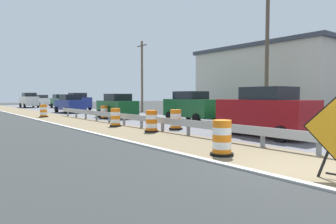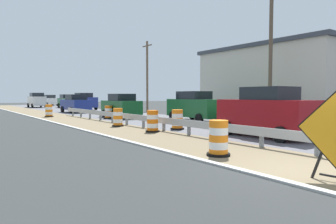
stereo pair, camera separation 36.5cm
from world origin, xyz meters
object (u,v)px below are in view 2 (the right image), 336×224
(traffic_barrel_close, at_px, (153,122))
(traffic_barrel_farther, at_px, (109,113))
(car_lead_near_lane, at_px, (266,112))
(traffic_barrel_farthest, at_px, (49,111))
(car_trailing_far_lane, at_px, (37,100))
(traffic_barrel_nearest, at_px, (218,140))
(traffic_barrel_far, at_px, (118,118))
(car_distant_c, at_px, (67,101))
(utility_pole_mid, at_px, (147,75))
(car_lead_far_lane, at_px, (121,106))
(car_distant_a, at_px, (195,106))
(car_distant_b, at_px, (76,103))
(car_mid_far_lane, at_px, (84,101))
(traffic_barrel_mid, at_px, (177,120))
(utility_pole_near, at_px, (271,53))
(car_trailing_near_lane, at_px, (50,100))

(traffic_barrel_close, relative_size, traffic_barrel_farther, 1.07)
(traffic_barrel_close, height_order, car_lead_near_lane, car_lead_near_lane)
(traffic_barrel_farthest, xyz_separation_m, car_trailing_far_lane, (4.07, 22.69, 0.63))
(traffic_barrel_nearest, bearing_deg, traffic_barrel_close, 75.18)
(traffic_barrel_far, bearing_deg, car_distant_c, 77.98)
(traffic_barrel_farther, relative_size, utility_pole_mid, 0.13)
(car_distant_c, xyz_separation_m, utility_pole_mid, (3.76, -16.55, 3.09))
(car_distant_c, bearing_deg, traffic_barrel_close, -8.35)
(traffic_barrel_farthest, height_order, car_lead_far_lane, car_lead_far_lane)
(car_distant_a, height_order, car_distant_b, car_distant_a)
(car_lead_near_lane, bearing_deg, car_mid_far_lane, -3.56)
(traffic_barrel_nearest, xyz_separation_m, traffic_barrel_farther, (3.65, 15.72, -0.03))
(traffic_barrel_nearest, relative_size, traffic_barrel_farthest, 1.02)
(traffic_barrel_mid, relative_size, car_mid_far_lane, 0.24)
(traffic_barrel_nearest, xyz_separation_m, utility_pole_mid, (11.53, 22.58, 3.59))
(traffic_barrel_farthest, bearing_deg, traffic_barrel_close, -84.62)
(utility_pole_mid, bearing_deg, car_distant_b, 155.76)
(car_mid_far_lane, height_order, utility_pole_near, utility_pole_near)
(traffic_barrel_close, height_order, utility_pole_near, utility_pole_near)
(traffic_barrel_close, height_order, car_distant_c, car_distant_c)
(traffic_barrel_close, xyz_separation_m, car_trailing_far_lane, (2.74, 36.85, 0.62))
(traffic_barrel_mid, xyz_separation_m, car_trailing_far_lane, (1.01, 36.64, 0.63))
(traffic_barrel_nearest, xyz_separation_m, utility_pole_near, (10.19, 5.54, 4.08))
(traffic_barrel_farthest, relative_size, car_trailing_near_lane, 0.23)
(traffic_barrel_mid, height_order, utility_pole_near, utility_pole_near)
(car_mid_far_lane, distance_m, car_distant_c, 7.30)
(car_distant_a, distance_m, utility_pole_near, 6.18)
(car_mid_far_lane, height_order, utility_pole_mid, utility_pole_mid)
(traffic_barrel_far, relative_size, car_lead_near_lane, 0.24)
(traffic_barrel_farther, bearing_deg, traffic_barrel_mid, -91.69)
(car_trailing_far_lane, bearing_deg, traffic_barrel_farther, 179.60)
(car_mid_far_lane, relative_size, utility_pole_mid, 0.56)
(car_distant_a, xyz_separation_m, car_distant_c, (0.06, 29.16, -0.07))
(traffic_barrel_close, xyz_separation_m, traffic_barrel_mid, (1.73, 0.21, -0.01))
(traffic_barrel_nearest, height_order, traffic_barrel_far, traffic_barrel_nearest)
(traffic_barrel_farther, distance_m, car_trailing_near_lane, 34.74)
(traffic_barrel_far, relative_size, car_distant_c, 0.24)
(traffic_barrel_far, relative_size, car_lead_far_lane, 0.26)
(car_trailing_far_lane, bearing_deg, traffic_barrel_farthest, 170.98)
(car_trailing_far_lane, bearing_deg, car_lead_far_lane, -177.89)
(car_lead_near_lane, xyz_separation_m, car_mid_far_lane, (2.95, 30.04, -0.02))
(car_distant_a, bearing_deg, car_distant_b, -167.07)
(traffic_barrel_mid, height_order, car_distant_c, car_distant_c)
(traffic_barrel_farthest, bearing_deg, car_distant_c, 68.32)
(car_distant_b, distance_m, utility_pole_near, 21.32)
(car_lead_far_lane, relative_size, car_trailing_far_lane, 0.89)
(utility_pole_near, bearing_deg, traffic_barrel_nearest, -151.48)
(car_trailing_near_lane, distance_m, car_distant_b, 24.68)
(car_lead_far_lane, height_order, car_trailing_far_lane, car_trailing_far_lane)
(traffic_barrel_farthest, bearing_deg, car_distant_b, 52.21)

